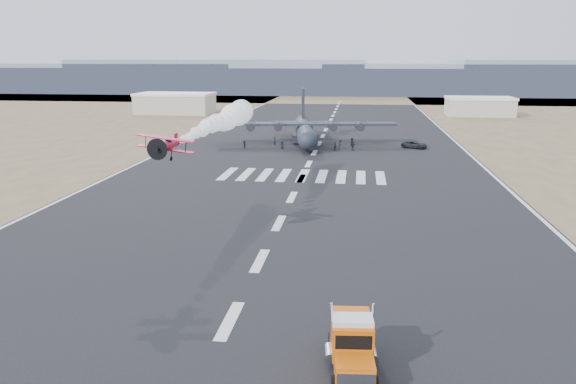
% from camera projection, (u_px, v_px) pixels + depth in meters
% --- Properties ---
extents(ground, '(500.00, 500.00, 0.00)m').
position_uv_depth(ground, '(230.00, 321.00, 39.20)').
color(ground, black).
rests_on(ground, ground).
extents(scrub_far, '(500.00, 80.00, 0.00)m').
position_uv_depth(scrub_far, '(342.00, 97.00, 261.05)').
color(scrub_far, brown).
rests_on(scrub_far, ground).
extents(runway_markings, '(60.00, 260.00, 0.01)m').
position_uv_depth(runway_markings, '(309.00, 164.00, 97.08)').
color(runway_markings, silver).
rests_on(runway_markings, ground).
extents(ridge_seg_b, '(150.00, 50.00, 15.00)m').
position_uv_depth(ridge_seg_b, '(104.00, 78.00, 304.36)').
color(ridge_seg_b, gray).
rests_on(ridge_seg_b, ground).
extents(ridge_seg_c, '(150.00, 50.00, 17.00)m').
position_uv_depth(ridge_seg_c, '(221.00, 76.00, 296.07)').
color(ridge_seg_c, gray).
rests_on(ridge_seg_c, ground).
extents(ridge_seg_d, '(150.00, 50.00, 13.00)m').
position_uv_depth(ridge_seg_d, '(344.00, 81.00, 288.48)').
color(ridge_seg_d, gray).
rests_on(ridge_seg_d, ground).
extents(ridge_seg_e, '(150.00, 50.00, 15.00)m').
position_uv_depth(ridge_seg_e, '(475.00, 79.00, 280.18)').
color(ridge_seg_e, gray).
rests_on(ridge_seg_e, ground).
extents(hangar_left, '(24.50, 14.50, 6.70)m').
position_uv_depth(hangar_left, '(175.00, 103.00, 184.72)').
color(hangar_left, '#A4A292').
rests_on(hangar_left, ground).
extents(hangar_right, '(20.50, 12.50, 5.90)m').
position_uv_depth(hangar_right, '(479.00, 106.00, 177.48)').
color(hangar_right, '#A4A292').
rests_on(hangar_right, ground).
extents(semi_truck, '(3.04, 7.61, 3.37)m').
position_uv_depth(semi_truck, '(352.00, 344.00, 32.66)').
color(semi_truck, black).
rests_on(semi_truck, ground).
extents(aerobatic_biplane, '(5.55, 4.97, 2.39)m').
position_uv_depth(aerobatic_biplane, '(166.00, 145.00, 52.45)').
color(aerobatic_biplane, red).
extents(smoke_trail, '(3.50, 30.02, 3.50)m').
position_uv_depth(smoke_trail, '(231.00, 116.00, 75.95)').
color(smoke_trail, white).
extents(transport_aircraft, '(38.42, 31.52, 11.09)m').
position_uv_depth(transport_aircraft, '(305.00, 130.00, 120.62)').
color(transport_aircraft, black).
rests_on(transport_aircraft, ground).
extents(support_vehicle, '(5.75, 4.37, 1.45)m').
position_uv_depth(support_vehicle, '(414.00, 145.00, 113.88)').
color(support_vehicle, black).
rests_on(support_vehicle, ground).
extents(crew_a, '(0.63, 0.73, 1.87)m').
position_uv_depth(crew_a, '(275.00, 141.00, 116.89)').
color(crew_a, black).
rests_on(crew_a, ground).
extents(crew_b, '(1.06, 0.91, 1.86)m').
position_uv_depth(crew_b, '(303.00, 143.00, 114.34)').
color(crew_b, black).
rests_on(crew_b, ground).
extents(crew_c, '(0.96, 1.33, 1.87)m').
position_uv_depth(crew_c, '(340.00, 144.00, 113.18)').
color(crew_c, black).
rests_on(crew_c, ground).
extents(crew_d, '(1.19, 0.98, 1.81)m').
position_uv_depth(crew_d, '(353.00, 146.00, 111.04)').
color(crew_d, black).
rests_on(crew_d, ground).
extents(crew_e, '(0.84, 0.59, 1.57)m').
position_uv_depth(crew_e, '(282.00, 145.00, 113.18)').
color(crew_e, black).
rests_on(crew_e, ground).
extents(crew_f, '(0.56, 1.58, 1.69)m').
position_uv_depth(crew_f, '(352.00, 142.00, 116.86)').
color(crew_f, black).
rests_on(crew_f, ground).
extents(crew_g, '(0.65, 0.73, 1.74)m').
position_uv_depth(crew_g, '(335.00, 146.00, 111.20)').
color(crew_g, black).
rests_on(crew_g, ground).
extents(crew_h, '(0.91, 0.88, 1.61)m').
position_uv_depth(crew_h, '(244.00, 145.00, 113.27)').
color(crew_h, black).
rests_on(crew_h, ground).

